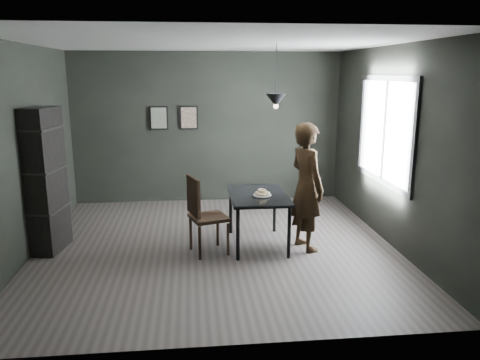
{
  "coord_description": "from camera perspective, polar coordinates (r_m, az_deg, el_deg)",
  "views": [
    {
      "loc": [
        -0.32,
        -6.29,
        2.43
      ],
      "look_at": [
        0.35,
        0.05,
        0.95
      ],
      "focal_mm": 35.0,
      "sensor_mm": 36.0,
      "label": 1
    }
  ],
  "objects": [
    {
      "name": "ground",
      "position": [
        6.75,
        -2.94,
        -8.04
      ],
      "size": [
        5.0,
        5.0,
        0.0
      ],
      "primitive_type": "plane",
      "color": "#383330",
      "rests_on": "ground"
    },
    {
      "name": "shelf_unit",
      "position": [
        6.88,
        -22.78,
        -0.07
      ],
      "size": [
        0.47,
        0.71,
        1.98
      ],
      "primitive_type": "cube",
      "rotation": [
        0.0,
        0.0,
        -0.16
      ],
      "color": "black",
      "rests_on": "ground"
    },
    {
      "name": "framed_print_left",
      "position": [
        8.82,
        -9.87,
        7.46
      ],
      "size": [
        0.34,
        0.04,
        0.44
      ],
      "color": "black",
      "rests_on": "ground"
    },
    {
      "name": "cafe_table",
      "position": [
        6.6,
        2.21,
        -2.4
      ],
      "size": [
        0.8,
        1.2,
        0.75
      ],
      "color": "black",
      "rests_on": "ground"
    },
    {
      "name": "pendant_lamp",
      "position": [
        6.51,
        4.39,
        9.69
      ],
      "size": [
        0.28,
        0.28,
        0.86
      ],
      "color": "black",
      "rests_on": "ground"
    },
    {
      "name": "woman",
      "position": [
        6.48,
        8.13,
        -0.83
      ],
      "size": [
        0.61,
        0.75,
        1.78
      ],
      "primitive_type": "imported",
      "rotation": [
        0.0,
        0.0,
        1.89
      ],
      "color": "black",
      "rests_on": "ground"
    },
    {
      "name": "framed_print_right",
      "position": [
        8.8,
        -6.26,
        7.57
      ],
      "size": [
        0.34,
        0.04,
        0.44
      ],
      "color": "black",
      "rests_on": "ground"
    },
    {
      "name": "donut_pile",
      "position": [
        6.47,
        2.72,
        -1.58
      ],
      "size": [
        0.21,
        0.21,
        0.09
      ],
      "rotation": [
        0.0,
        0.0,
        0.22
      ],
      "color": "beige",
      "rests_on": "white_plate"
    },
    {
      "name": "wood_chair",
      "position": [
        6.31,
        -4.66,
        -3.71
      ],
      "size": [
        0.58,
        0.58,
        1.08
      ],
      "rotation": [
        0.0,
        0.0,
        0.3
      ],
      "color": "black",
      "rests_on": "ground"
    },
    {
      "name": "white_plate",
      "position": [
        6.48,
        2.71,
        -1.92
      ],
      "size": [
        0.23,
        0.23,
        0.01
      ],
      "primitive_type": "cylinder",
      "color": "silver",
      "rests_on": "cafe_table"
    },
    {
      "name": "back_wall",
      "position": [
        8.86,
        -3.95,
        6.35
      ],
      "size": [
        5.0,
        0.1,
        2.8
      ],
      "primitive_type": "cube",
      "color": "black",
      "rests_on": "ground"
    },
    {
      "name": "ceiling",
      "position": [
        6.31,
        -3.24,
        16.4
      ],
      "size": [
        5.0,
        5.0,
        0.02
      ],
      "color": "silver",
      "rests_on": "ground"
    },
    {
      "name": "window_assembly",
      "position": [
        7.12,
        17.2,
        5.78
      ],
      "size": [
        0.04,
        1.96,
        1.56
      ],
      "color": "white",
      "rests_on": "ground"
    }
  ]
}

